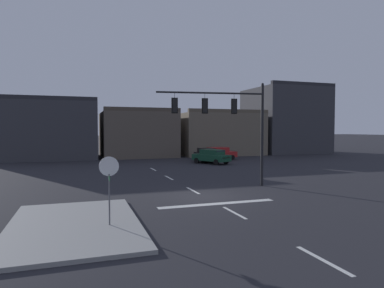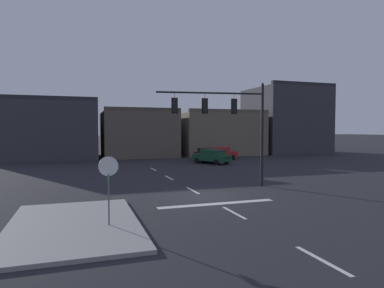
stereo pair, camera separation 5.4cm
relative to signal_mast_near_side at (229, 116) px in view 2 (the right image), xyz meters
The scene contains 10 objects.
ground_plane 6.09m from the signal_mast_near_side, 137.33° to the right, with size 400.00×400.00×0.00m, color #232328.
sidewalk_near_corner 12.71m from the signal_mast_near_side, 146.25° to the right, with size 5.00×8.00×0.15m, color gray.
stop_bar_paint 7.16m from the signal_mast_near_side, 121.34° to the right, with size 6.40×0.50×0.01m, color silver.
lane_centreline 5.55m from the signal_mast_near_side, 168.63° to the right, with size 0.16×26.40×0.01m.
signal_mast_near_side is the anchor object (origin of this frame).
stop_sign 11.49m from the signal_mast_near_side, 139.49° to the right, with size 0.76×0.64×2.83m.
car_lot_nearside 15.81m from the signal_mast_near_side, 72.53° to the left, with size 3.62×4.73×1.61m.
car_lot_middle 20.48m from the signal_mast_near_side, 68.87° to the left, with size 4.57×2.23×1.61m.
car_lot_farside 18.41m from the signal_mast_near_side, 73.95° to the left, with size 2.06×4.52×1.61m.
building_row 29.17m from the signal_mast_near_side, 76.58° to the left, with size 49.24×12.46×11.14m.
Camera 2 is at (-6.78, -18.10, 3.88)m, focal length 31.54 mm.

